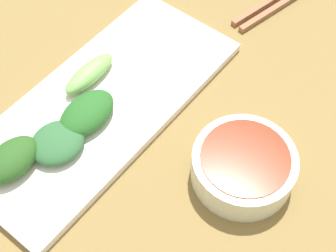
% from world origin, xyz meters
% --- Properties ---
extents(tabletop, '(2.10, 2.10, 0.02)m').
position_xyz_m(tabletop, '(0.00, 0.00, 0.01)').
color(tabletop, olive).
rests_on(tabletop, ground).
extents(sauce_bowl, '(0.11, 0.11, 0.04)m').
position_xyz_m(sauce_bowl, '(-0.12, -0.03, 0.04)').
color(sauce_bowl, silver).
rests_on(sauce_bowl, tabletop).
extents(serving_plate, '(0.16, 0.36, 0.01)m').
position_xyz_m(serving_plate, '(0.07, 0.00, 0.03)').
color(serving_plate, white).
rests_on(serving_plate, tabletop).
extents(broccoli_leafy_0, '(0.06, 0.07, 0.02)m').
position_xyz_m(broccoli_leafy_0, '(0.06, 0.08, 0.04)').
color(broccoli_leafy_0, '#2B5D33').
rests_on(broccoli_leafy_0, serving_plate).
extents(broccoli_leafy_1, '(0.05, 0.08, 0.02)m').
position_xyz_m(broccoli_leafy_1, '(0.06, 0.03, 0.04)').
color(broccoli_leafy_1, '#215A20').
rests_on(broccoli_leafy_1, serving_plate).
extents(broccoli_leafy_2, '(0.05, 0.07, 0.03)m').
position_xyz_m(broccoli_leafy_2, '(0.08, 0.13, 0.05)').
color(broccoli_leafy_2, '#25501C').
rests_on(broccoli_leafy_2, serving_plate).
extents(broccoli_stalk_3, '(0.03, 0.08, 0.02)m').
position_xyz_m(broccoli_stalk_3, '(0.10, -0.02, 0.04)').
color(broccoli_stalk_3, '#75B058').
rests_on(broccoli_stalk_3, serving_plate).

